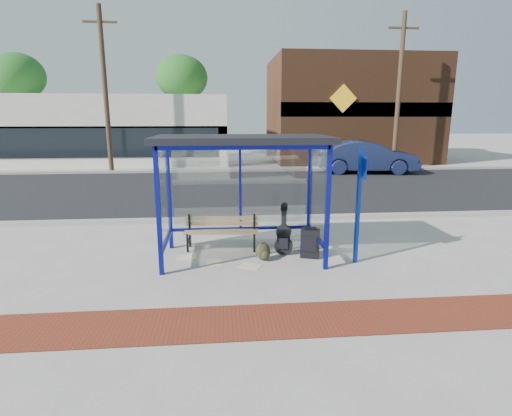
{
  "coord_description": "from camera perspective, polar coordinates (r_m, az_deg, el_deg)",
  "views": [
    {
      "loc": [
        -0.41,
        -7.62,
        2.76
      ],
      "look_at": [
        0.29,
        0.2,
        0.98
      ],
      "focal_mm": 28.0,
      "sensor_mm": 36.0,
      "label": 1
    }
  ],
  "objects": [
    {
      "name": "backpack",
      "position": [
        7.91,
        1.1,
        -6.3
      ],
      "size": [
        0.35,
        0.33,
        0.35
      ],
      "rotation": [
        0.0,
        0.0,
        0.34
      ],
      "color": "#2B2917",
      "rests_on": "ground"
    },
    {
      "name": "tree_right",
      "position": [
        32.42,
        19.26,
        16.88
      ],
      "size": [
        3.6,
        3.6,
        7.03
      ],
      "color": "#4C3826",
      "rests_on": "ground"
    },
    {
      "name": "street_asphalt",
      "position": [
        15.86,
        -3.54,
        2.77
      ],
      "size": [
        60.0,
        10.0,
        0.0
      ],
      "primitive_type": "cube",
      "color": "black",
      "rests_on": "ground"
    },
    {
      "name": "newspaper_c",
      "position": [
        7.88,
        -6.0,
        -7.74
      ],
      "size": [
        0.29,
        0.37,
        0.01
      ],
      "primitive_type": "cube",
      "rotation": [
        0.0,
        0.0,
        1.56
      ],
      "color": "white",
      "rests_on": "ground"
    },
    {
      "name": "suitcase",
      "position": [
        8.1,
        7.72,
        -5.03
      ],
      "size": [
        0.42,
        0.33,
        0.64
      ],
      "rotation": [
        0.0,
        0.0,
        -0.32
      ],
      "color": "black",
      "rests_on": "ground"
    },
    {
      "name": "parked_car",
      "position": [
        21.05,
        15.54,
        7.04
      ],
      "size": [
        5.12,
        2.35,
        1.63
      ],
      "primitive_type": "imported",
      "rotation": [
        0.0,
        0.0,
        1.44
      ],
      "color": "#192248",
      "rests_on": "ground"
    },
    {
      "name": "tree_mid",
      "position": [
        29.85,
        -10.55,
        17.77
      ],
      "size": [
        3.6,
        3.6,
        7.03
      ],
      "color": "#4C3826",
      "rests_on": "ground"
    },
    {
      "name": "curb_near",
      "position": [
        10.86,
        -2.77,
        -1.6
      ],
      "size": [
        60.0,
        0.25,
        0.12
      ],
      "primitive_type": "cube",
      "color": "gray",
      "rests_on": "ground"
    },
    {
      "name": "brick_paver_strip",
      "position": [
        5.74,
        -0.39,
        -15.88
      ],
      "size": [
        60.0,
        1.0,
        0.01
      ],
      "primitive_type": "cube",
      "color": "maroon",
      "rests_on": "ground"
    },
    {
      "name": "storefront_brown",
      "position": [
        27.43,
        13.13,
        13.4
      ],
      "size": [
        10.0,
        7.08,
        6.4
      ],
      "color": "#59331E",
      "rests_on": "ground"
    },
    {
      "name": "newspaper_b",
      "position": [
        7.65,
        -0.83,
        -8.31
      ],
      "size": [
        0.48,
        0.44,
        0.01
      ],
      "primitive_type": "cube",
      "rotation": [
        0.0,
        0.0,
        -0.43
      ],
      "color": "white",
      "rests_on": "ground"
    },
    {
      "name": "newspaper_a",
      "position": [
        8.23,
        -9.82,
        -6.96
      ],
      "size": [
        0.41,
        0.33,
        0.01
      ],
      "primitive_type": "cube",
      "rotation": [
        0.0,
        0.0,
        0.05
      ],
      "color": "white",
      "rests_on": "ground"
    },
    {
      "name": "utility_pole_east",
      "position": [
        23.06,
        19.74,
        15.43
      ],
      "size": [
        1.6,
        0.24,
        8.0
      ],
      "color": "#4C3826",
      "rests_on": "ground"
    },
    {
      "name": "far_sidewalk",
      "position": [
        22.79,
        -4.04,
        5.83
      ],
      "size": [
        60.0,
        4.0,
        0.01
      ],
      "primitive_type": "cube",
      "color": "#B2ADA0",
      "rests_on": "ground"
    },
    {
      "name": "bus_shelter",
      "position": [
        7.73,
        -2.05,
        7.69
      ],
      "size": [
        3.3,
        1.8,
        2.42
      ],
      "color": "navy",
      "rests_on": "ground"
    },
    {
      "name": "curb_far",
      "position": [
        20.89,
        -3.94,
        5.35
      ],
      "size": [
        60.0,
        0.25,
        0.12
      ],
      "primitive_type": "cube",
      "color": "gray",
      "rests_on": "ground"
    },
    {
      "name": "ground",
      "position": [
        8.11,
        -1.91,
        -7.09
      ],
      "size": [
        120.0,
        120.0,
        0.0
      ],
      "primitive_type": "plane",
      "color": "#B2ADA0",
      "rests_on": "ground"
    },
    {
      "name": "storefront_white",
      "position": [
        27.01,
        -24.02,
        10.11
      ],
      "size": [
        18.0,
        6.04,
        4.0
      ],
      "color": "silver",
      "rests_on": "ground"
    },
    {
      "name": "sign_post",
      "position": [
        7.75,
        14.48,
        1.19
      ],
      "size": [
        0.12,
        0.28,
        2.23
      ],
      "rotation": [
        0.0,
        0.0,
        0.23
      ],
      "color": "navy",
      "rests_on": "ground"
    },
    {
      "name": "tree_left",
      "position": [
        32.7,
        -30.91,
        15.79
      ],
      "size": [
        3.6,
        3.6,
        7.03
      ],
      "color": "#4C3826",
      "rests_on": "ground"
    },
    {
      "name": "bench",
      "position": [
        8.55,
        -4.94,
        -3.13
      ],
      "size": [
        1.6,
        0.51,
        0.74
      ],
      "rotation": [
        0.0,
        0.0,
        -0.08
      ],
      "color": "black",
      "rests_on": "ground"
    },
    {
      "name": "utility_pole_west",
      "position": [
        21.79,
        -20.74,
        15.56
      ],
      "size": [
        1.6,
        0.24,
        8.0
      ],
      "color": "#4C3826",
      "rests_on": "ground"
    },
    {
      "name": "fire_hydrant",
      "position": [
        24.18,
        20.58,
        6.31
      ],
      "size": [
        0.3,
        0.2,
        0.67
      ],
      "rotation": [
        0.0,
        0.0,
        -0.26
      ],
      "color": "#B00C14",
      "rests_on": "ground"
    },
    {
      "name": "guitar_bag",
      "position": [
        8.19,
        3.97,
        -4.16
      ],
      "size": [
        0.39,
        0.19,
        1.02
      ],
      "rotation": [
        0.0,
        0.0,
        -0.24
      ],
      "color": "black",
      "rests_on": "ground"
    }
  ]
}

